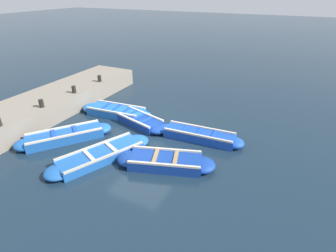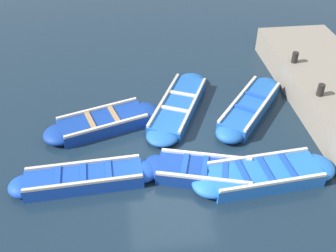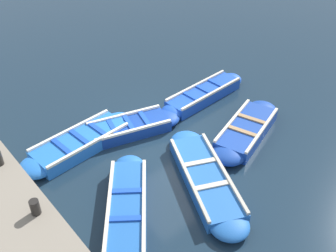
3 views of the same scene
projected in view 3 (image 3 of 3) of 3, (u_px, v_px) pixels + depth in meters
name	position (u px, v px, depth m)	size (l,w,h in m)	color
ground_plane	(169.00, 138.00, 11.48)	(120.00, 120.00, 0.00)	#162838
boat_mid_row	(205.00, 178.00, 9.91)	(2.52, 4.04, 0.38)	#1E59AD
boat_end_of_row	(81.00, 143.00, 11.01)	(3.77, 1.26, 0.44)	blue
boat_centre	(127.00, 210.00, 9.02)	(2.95, 3.48, 0.45)	#1E59AD
boat_outer_right	(246.00, 130.00, 11.48)	(3.55, 1.94, 0.43)	navy
boat_stern_in	(204.00, 94.00, 13.06)	(3.64, 0.94, 0.43)	#1947B7
boat_inner_gap	(129.00, 128.00, 11.59)	(3.34, 1.71, 0.41)	navy
bollard_mid_south	(35.00, 207.00, 7.94)	(0.20, 0.20, 0.35)	black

